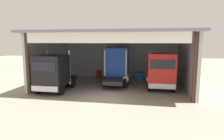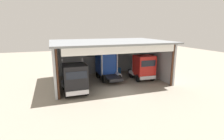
# 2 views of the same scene
# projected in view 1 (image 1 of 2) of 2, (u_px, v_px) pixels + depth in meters

# --- Properties ---
(ground_plane) EXTENTS (80.00, 80.00, 0.00)m
(ground_plane) POSITION_uv_depth(u_px,v_px,m) (105.00, 98.00, 15.21)
(ground_plane) COLOR gray
(ground_plane) RESTS_ON ground
(workshop_shed) EXTENTS (14.30, 10.13, 5.32)m
(workshop_shed) POSITION_uv_depth(u_px,v_px,m) (116.00, 49.00, 19.86)
(workshop_shed) COLOR #ADB2B7
(workshop_shed) RESTS_ON ground
(truck_black_center_bay) EXTENTS (2.56, 5.38, 3.65)m
(truck_black_center_bay) POSITION_uv_depth(u_px,v_px,m) (53.00, 73.00, 16.94)
(truck_black_center_bay) COLOR black
(truck_black_center_bay) RESTS_ON ground
(truck_blue_yard_outside) EXTENTS (2.70, 5.18, 3.78)m
(truck_blue_yard_outside) POSITION_uv_depth(u_px,v_px,m) (117.00, 65.00, 20.31)
(truck_blue_yard_outside) COLOR #1E47B7
(truck_blue_yard_outside) RESTS_ON ground
(truck_red_center_left_bay) EXTENTS (2.53, 4.41, 3.51)m
(truck_red_center_left_bay) POSITION_uv_depth(u_px,v_px,m) (161.00, 71.00, 17.57)
(truck_red_center_left_bay) COLOR red
(truck_red_center_left_bay) RESTS_ON ground
(oil_drum) EXTENTS (0.58, 0.58, 0.95)m
(oil_drum) POSITION_uv_depth(u_px,v_px,m) (99.00, 74.00, 23.38)
(oil_drum) COLOR #B21E19
(oil_drum) RESTS_ON ground
(tool_cart) EXTENTS (0.90, 0.60, 1.00)m
(tool_cart) POSITION_uv_depth(u_px,v_px,m) (139.00, 76.00, 21.94)
(tool_cart) COLOR #1E59A5
(tool_cart) RESTS_ON ground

